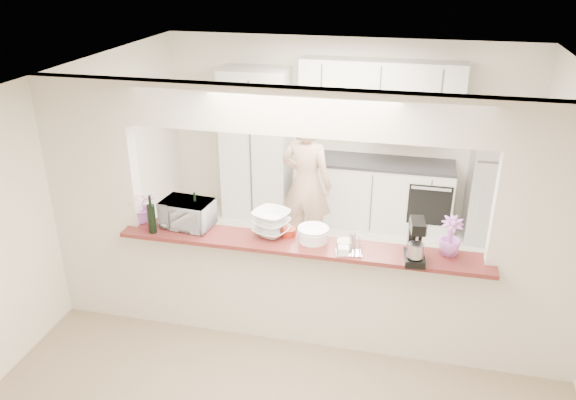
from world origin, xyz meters
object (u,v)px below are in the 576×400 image
(toaster_oven, at_px, (187,214))
(stand_mixer, at_px, (416,242))
(person, at_px, (306,185))
(refrigerator, at_px, (500,179))

(toaster_oven, distance_m, stand_mixer, 2.14)
(person, bearing_deg, stand_mixer, 137.04)
(refrigerator, xyz_separation_m, person, (-2.36, -0.88, 0.05))
(stand_mixer, height_order, person, person)
(person, bearing_deg, refrigerator, -147.03)
(refrigerator, distance_m, person, 2.51)
(refrigerator, relative_size, person, 0.95)
(refrigerator, height_order, person, person)
(toaster_oven, bearing_deg, stand_mixer, 0.76)
(stand_mixer, xyz_separation_m, person, (-1.31, 1.91, -0.37))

